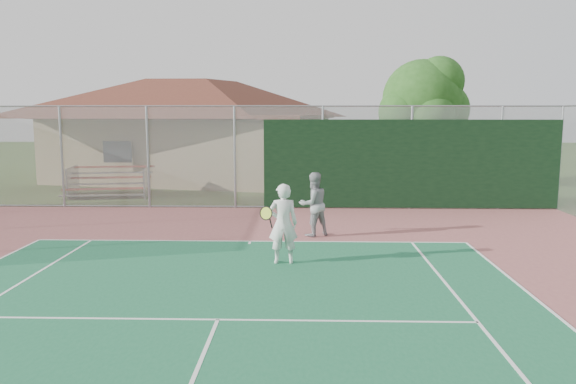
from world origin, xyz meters
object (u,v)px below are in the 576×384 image
Objects in this scene: clubhouse at (194,120)px; tree at (424,102)px; player_white_front at (283,224)px; player_grey_back at (313,205)px; bleachers at (109,181)px.

clubhouse is 2.64× the size of tree.
player_white_front is at bearing -114.05° from tree.
player_grey_back is (-4.91, -9.83, -2.86)m from tree.
player_white_front is at bearing 46.41° from player_grey_back.
clubhouse is 16.72m from player_white_front.
bleachers is 13.50m from tree.
player_white_front is (4.98, -15.83, -2.04)m from clubhouse.
clubhouse is at bearing 60.81° from bleachers.
player_white_front is (7.20, -9.75, 0.27)m from bleachers.
tree is 11.35m from player_grey_back.
player_grey_back reaches higher than bleachers.
player_grey_back is (7.92, -6.97, 0.24)m from bleachers.
bleachers is at bearing -98.06° from clubhouse.
bleachers is at bearing -70.55° from player_grey_back.
tree is (12.83, 2.86, 3.10)m from bleachers.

